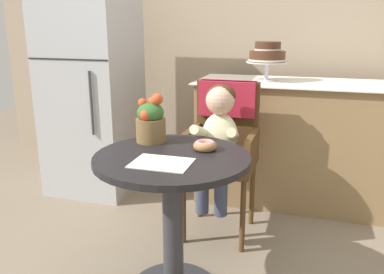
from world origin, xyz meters
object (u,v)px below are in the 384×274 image
at_px(wicker_chair, 224,133).
at_px(tiered_cake_stand, 267,55).
at_px(cafe_table, 173,198).
at_px(seated_child, 219,133).
at_px(donut_front, 205,145).
at_px(flower_vase, 151,121).
at_px(refrigerator, 92,84).

relative_size(wicker_chair, tiered_cake_stand, 3.18).
bearing_deg(cafe_table, seated_child, 82.01).
height_order(wicker_chair, donut_front, wicker_chair).
distance_m(flower_vase, refrigerator, 1.27).
relative_size(donut_front, refrigerator, 0.07).
bearing_deg(wicker_chair, refrigerator, 158.52).
xyz_separation_m(cafe_table, seated_child, (0.08, 0.58, 0.17)).
bearing_deg(wicker_chair, donut_front, -89.89).
xyz_separation_m(cafe_table, wicker_chair, (0.08, 0.74, 0.13)).
relative_size(seated_child, refrigerator, 0.43).
height_order(wicker_chair, tiered_cake_stand, tiered_cake_stand).
bearing_deg(donut_front, seated_child, 95.18).
height_order(wicker_chair, refrigerator, refrigerator).
distance_m(donut_front, tiered_cake_stand, 1.23).
bearing_deg(donut_front, refrigerator, 140.15).
height_order(donut_front, tiered_cake_stand, tiered_cake_stand).
height_order(cafe_table, seated_child, seated_child).
height_order(flower_vase, refrigerator, refrigerator).
height_order(wicker_chair, flower_vase, flower_vase).
bearing_deg(cafe_table, refrigerator, 133.67).
distance_m(cafe_table, tiered_cake_stand, 1.44).
bearing_deg(wicker_chair, cafe_table, -100.09).
xyz_separation_m(flower_vase, tiered_cake_stand, (0.44, 1.12, 0.25)).
xyz_separation_m(seated_child, flower_vase, (-0.26, -0.40, 0.15)).
height_order(donut_front, flower_vase, flower_vase).
height_order(seated_child, refrigerator, refrigerator).
relative_size(flower_vase, refrigerator, 0.15).
distance_m(cafe_table, seated_child, 0.61).
relative_size(donut_front, tiered_cake_stand, 0.38).
xyz_separation_m(donut_front, refrigerator, (-1.17, 0.98, 0.11)).
xyz_separation_m(cafe_table, flower_vase, (-0.18, 0.18, 0.32)).
bearing_deg(tiered_cake_stand, cafe_table, -101.40).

